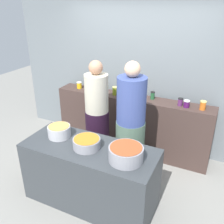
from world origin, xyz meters
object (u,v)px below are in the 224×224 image
at_px(preserve_jar_3, 115,91).
at_px(cook_in_cap, 130,134).
at_px(cooking_pot_left, 59,131).
at_px(cooking_pot_center, 87,143).
at_px(cook_with_tongs, 97,121).
at_px(preserve_jar_7, 153,95).
at_px(preserve_jar_5, 130,91).
at_px(preserve_jar_10, 203,105).
at_px(preserve_jar_4, 120,93).
at_px(preserve_jar_1, 94,87).
at_px(preserve_jar_2, 100,89).
at_px(cooking_pot_right, 126,154).
at_px(preserve_jar_8, 180,102).
at_px(preserve_jar_9, 187,104).
at_px(preserve_jar_0, 79,85).
at_px(preserve_jar_6, 139,94).

height_order(preserve_jar_3, cook_in_cap, cook_in_cap).
distance_m(preserve_jar_3, cooking_pot_left, 1.34).
relative_size(cooking_pot_center, cook_with_tongs, 0.20).
relative_size(preserve_jar_7, cook_with_tongs, 0.07).
xyz_separation_m(preserve_jar_3, preserve_jar_5, (0.24, 0.09, -0.00)).
bearing_deg(preserve_jar_10, preserve_jar_3, 179.80).
bearing_deg(preserve_jar_4, cook_in_cap, -57.67).
height_order(cooking_pot_left, cook_with_tongs, cook_with_tongs).
bearing_deg(cooking_pot_center, preserve_jar_1, 115.96).
bearing_deg(preserve_jar_2, preserve_jar_3, 4.85).
bearing_deg(cooking_pot_right, preserve_jar_8, 78.46).
xyz_separation_m(preserve_jar_4, preserve_jar_8, (0.98, 0.04, 0.01)).
height_order(preserve_jar_4, preserve_jar_9, same).
bearing_deg(preserve_jar_5, preserve_jar_0, -175.83).
xyz_separation_m(preserve_jar_5, preserve_jar_8, (0.85, -0.09, -0.01)).
bearing_deg(cooking_pot_right, preserve_jar_1, 129.78).
bearing_deg(preserve_jar_4, preserve_jar_3, 163.68).
relative_size(preserve_jar_1, preserve_jar_5, 0.85).
xyz_separation_m(preserve_jar_1, cooking_pot_right, (1.24, -1.49, -0.15)).
bearing_deg(preserve_jar_3, preserve_jar_10, -0.20).
relative_size(preserve_jar_2, cooking_pot_center, 0.42).
xyz_separation_m(preserve_jar_1, preserve_jar_7, (1.07, 0.02, 0.01)).
relative_size(preserve_jar_1, cooking_pot_left, 0.38).
xyz_separation_m(cooking_pot_left, cooking_pot_center, (0.46, -0.08, -0.01)).
xyz_separation_m(preserve_jar_3, cooking_pot_center, (0.27, -1.39, -0.18)).
distance_m(preserve_jar_2, cooking_pot_left, 1.30).
distance_m(preserve_jar_8, preserve_jar_9, 0.10).
relative_size(preserve_jar_9, cooking_pot_right, 0.27).
height_order(cooking_pot_left, cooking_pot_center, cooking_pot_left).
height_order(preserve_jar_1, cooking_pot_right, preserve_jar_1).
distance_m(preserve_jar_5, cooking_pot_right, 1.63).
bearing_deg(preserve_jar_10, preserve_jar_2, -179.40).
bearing_deg(cooking_pot_right, preserve_jar_5, 110.26).
relative_size(preserve_jar_8, cook_in_cap, 0.06).
bearing_deg(preserve_jar_5, cooking_pot_center, -88.92).
relative_size(preserve_jar_3, cook_in_cap, 0.08).
bearing_deg(preserve_jar_10, preserve_jar_5, 175.34).
relative_size(preserve_jar_1, preserve_jar_7, 0.90).
bearing_deg(cooking_pot_right, cooking_pot_left, 173.48).
bearing_deg(preserve_jar_8, preserve_jar_5, 174.16).
bearing_deg(preserve_jar_5, cooking_pot_left, -107.26).
relative_size(preserve_jar_3, preserve_jar_10, 1.05).
bearing_deg(preserve_jar_10, preserve_jar_1, 177.98).
relative_size(preserve_jar_1, cook_with_tongs, 0.07).
bearing_deg(preserve_jar_7, preserve_jar_8, -9.42).
bearing_deg(cooking_pot_center, preserve_jar_6, 84.11).
xyz_separation_m(cooking_pot_center, cooking_pot_right, (0.53, -0.04, 0.02)).
xyz_separation_m(preserve_jar_4, preserve_jar_6, (0.30, 0.08, 0.02)).
distance_m(preserve_jar_10, cook_in_cap, 1.18).
relative_size(preserve_jar_3, cooking_pot_left, 0.47).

